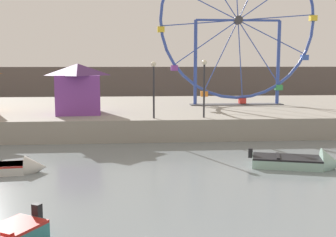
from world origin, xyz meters
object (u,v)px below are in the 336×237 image
ferris_wheel_blue_frame (238,23)px  carnival_booth_purple_stall (78,88)px  promenade_lamp_far (204,80)px  motorboat_seafoam (304,162)px  motorboat_pale_grey (3,168)px  promenade_lamp_near (154,81)px

ferris_wheel_blue_frame → carnival_booth_purple_stall: ferris_wheel_blue_frame is taller
promenade_lamp_far → motorboat_seafoam: bearing=-66.4°
motorboat_pale_grey → ferris_wheel_blue_frame: ferris_wheel_blue_frame is taller
motorboat_pale_grey → promenade_lamp_near: promenade_lamp_near is taller
promenade_lamp_far → promenade_lamp_near: bearing=-178.9°
motorboat_pale_grey → ferris_wheel_blue_frame: bearing=42.5°
motorboat_seafoam → promenade_lamp_near: 10.69m
motorboat_seafoam → motorboat_pale_grey: motorboat_seafoam is taller
motorboat_seafoam → carnival_booth_purple_stall: size_ratio=1.21×
motorboat_seafoam → ferris_wheel_blue_frame: bearing=104.2°
promenade_lamp_near → motorboat_seafoam: bearing=-49.4°
promenade_lamp_far → motorboat_pale_grey: bearing=-143.0°
motorboat_seafoam → ferris_wheel_blue_frame: 17.58m
carnival_booth_purple_stall → promenade_lamp_far: 8.68m
motorboat_pale_grey → carnival_booth_purple_stall: size_ratio=1.31×
ferris_wheel_blue_frame → promenade_lamp_near: ferris_wheel_blue_frame is taller
motorboat_seafoam → promenade_lamp_far: bearing=130.4°
carnival_booth_purple_stall → motorboat_pale_grey: bearing=-105.9°
carnival_booth_purple_stall → motorboat_seafoam: bearing=-47.3°
motorboat_pale_grey → promenade_lamp_near: 10.95m
motorboat_pale_grey → promenade_lamp_near: (7.02, 7.64, 3.49)m
motorboat_seafoam → promenade_lamp_near: size_ratio=1.19×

